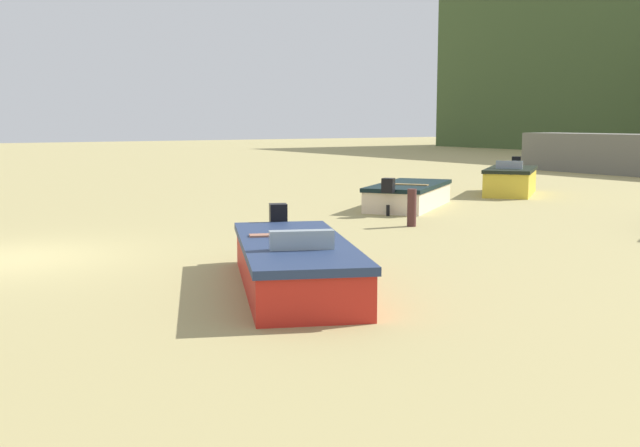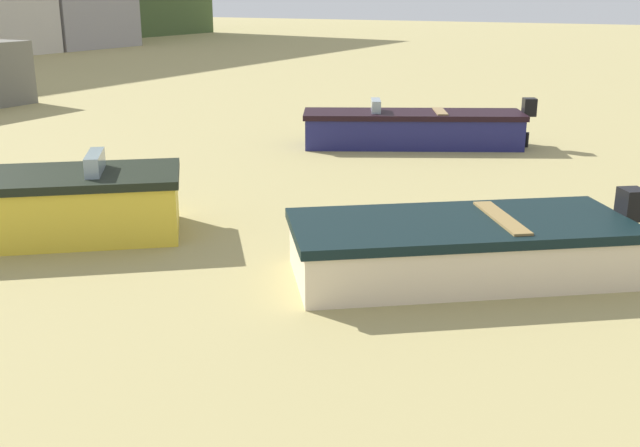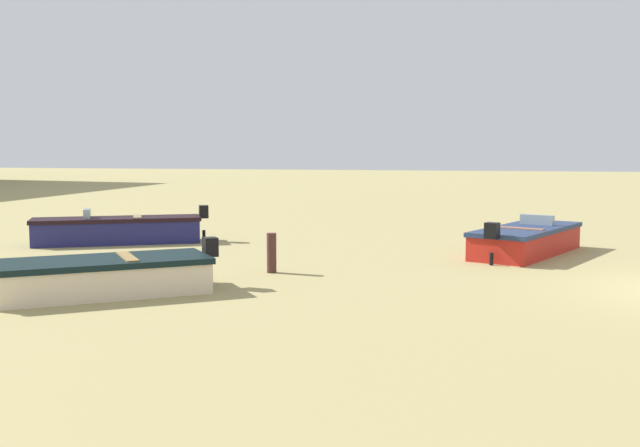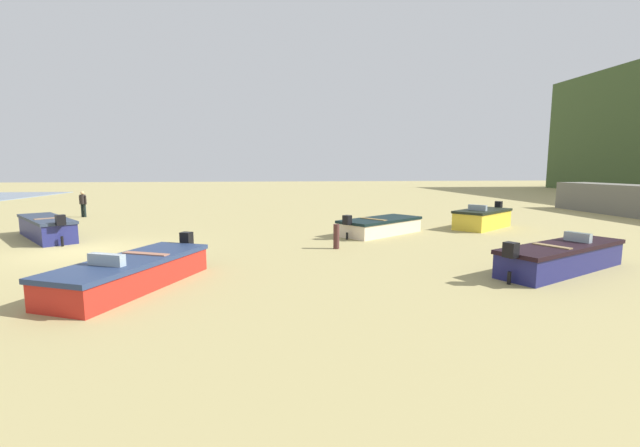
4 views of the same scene
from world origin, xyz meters
name	(u,v)px [view 3 (image 3 of 4)]	position (x,y,z in m)	size (l,w,h in m)	color
boat_navy_0	(118,230)	(4.87, 15.48, 0.42)	(3.42, 5.10, 1.12)	navy
boat_cream_2	(103,276)	(-2.61, 11.95, 0.37)	(3.89, 4.43, 1.05)	beige
boat_red_5	(526,240)	(5.14, 3.37, 0.39)	(4.87, 3.32, 1.07)	red
mooring_post_near_water	(272,253)	(0.67, 9.38, 0.47)	(0.23, 0.23, 0.94)	#4A2927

